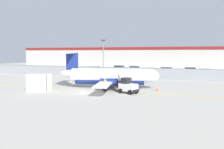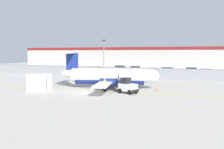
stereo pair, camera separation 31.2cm
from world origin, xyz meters
name	(u,v)px [view 2 (the right image)]	position (x,y,z in m)	size (l,w,h in m)	color
ground_plane	(92,90)	(0.00, 2.00, 0.00)	(140.00, 140.00, 0.01)	#ADA89E
perimeter_fence	(129,72)	(0.00, 18.00, 1.12)	(98.00, 0.10, 2.10)	gray
parking_lot_strip	(144,73)	(0.00, 29.50, 0.06)	(98.00, 17.00, 0.12)	#38383A
background_building	(159,58)	(0.00, 47.99, 3.26)	(91.00, 8.10, 6.50)	beige
commuter_airplane	(111,77)	(1.62, 4.69, 1.60)	(13.79, 15.95, 4.92)	white
baggage_tug	(128,86)	(5.10, 1.27, 0.86)	(2.57, 2.04, 1.88)	silver
ground_crew_worker	(105,84)	(1.94, 1.68, 0.95)	(0.45, 0.53, 1.70)	#191E4C
cargo_container	(39,82)	(-5.99, -1.11, 1.10)	(2.56, 2.20, 2.20)	silver
traffic_cone_near_left	(107,84)	(0.48, 5.82, 0.31)	(0.36, 0.36, 0.64)	orange
traffic_cone_near_right	(157,89)	(8.03, 4.42, 0.31)	(0.36, 0.36, 0.64)	orange
parked_car_0	(73,70)	(-15.38, 23.49, 0.89)	(4.29, 2.19, 1.58)	#19662D
parked_car_1	(94,70)	(-10.85, 25.27, 0.89)	(4.22, 2.03, 1.58)	#19662D
parked_car_2	(120,69)	(-6.55, 31.30, 0.89)	(4.26, 2.12, 1.58)	slate
parked_car_3	(135,69)	(-2.28, 29.96, 0.89)	(4.39, 2.43, 1.58)	red
parked_car_4	(152,72)	(2.92, 24.69, 0.89)	(4.36, 2.35, 1.58)	navy
parked_car_5	(168,71)	(5.76, 27.86, 0.89)	(4.33, 2.28, 1.58)	gray
parked_car_6	(191,71)	(10.51, 29.01, 0.89)	(4.26, 2.13, 1.58)	silver
parked_car_7	(206,73)	(13.70, 25.49, 0.89)	(4.31, 2.23, 1.58)	#19662D
apron_light_pole	(104,56)	(-4.26, 15.87, 4.30)	(0.70, 0.30, 7.27)	slate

